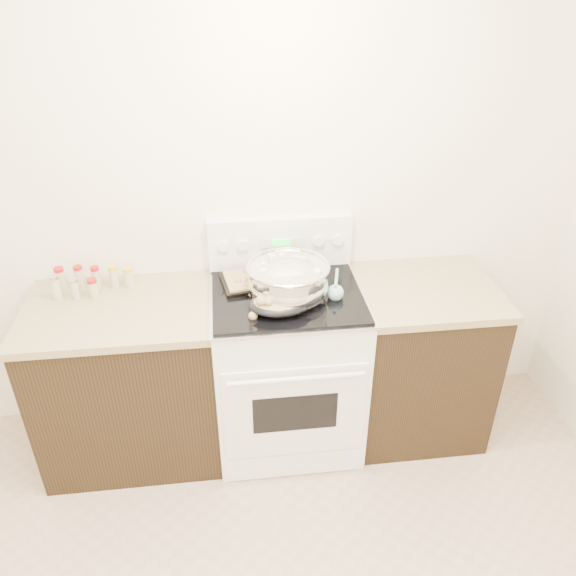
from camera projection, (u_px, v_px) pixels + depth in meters
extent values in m
cube|color=white|center=(210.00, 193.00, 2.86)|extent=(4.00, 0.05, 2.70)
cube|color=black|center=(132.00, 383.00, 2.98)|extent=(0.90, 0.64, 0.88)
cube|color=brown|center=(118.00, 310.00, 2.74)|extent=(0.93, 0.67, 0.04)
cube|color=black|center=(416.00, 360.00, 3.14)|extent=(0.70, 0.64, 0.88)
cube|color=brown|center=(426.00, 290.00, 2.91)|extent=(0.73, 0.67, 0.04)
cube|color=white|center=(287.00, 369.00, 3.05)|extent=(0.76, 0.66, 0.92)
cube|color=white|center=(295.00, 412.00, 2.76)|extent=(0.70, 0.01, 0.55)
cube|color=black|center=(295.00, 413.00, 2.75)|extent=(0.42, 0.01, 0.22)
cylinder|color=white|center=(296.00, 379.00, 2.60)|extent=(0.65, 0.02, 0.02)
cube|color=white|center=(295.00, 465.00, 2.95)|extent=(0.70, 0.01, 0.14)
cube|color=silver|center=(287.00, 296.00, 2.81)|extent=(0.78, 0.68, 0.01)
cube|color=black|center=(287.00, 294.00, 2.80)|extent=(0.74, 0.64, 0.01)
cube|color=white|center=(280.00, 242.00, 2.98)|extent=(0.76, 0.07, 0.28)
cylinder|color=white|center=(224.00, 246.00, 2.90)|extent=(0.06, 0.02, 0.06)
cylinder|color=white|center=(243.00, 245.00, 2.91)|extent=(0.06, 0.02, 0.06)
cylinder|color=white|center=(319.00, 241.00, 2.95)|extent=(0.06, 0.02, 0.06)
cylinder|color=white|center=(337.00, 240.00, 2.96)|extent=(0.06, 0.02, 0.06)
cube|color=#19E533|center=(281.00, 243.00, 2.94)|extent=(0.09, 0.00, 0.04)
cube|color=silver|center=(266.00, 244.00, 2.93)|extent=(0.05, 0.00, 0.05)
cube|color=silver|center=(296.00, 242.00, 2.94)|extent=(0.05, 0.00, 0.05)
ellipsoid|color=silver|center=(288.00, 284.00, 2.72)|extent=(0.42, 0.42, 0.24)
cylinder|color=silver|center=(288.00, 296.00, 2.76)|extent=(0.22, 0.22, 0.01)
torus|color=silver|center=(288.00, 267.00, 2.67)|extent=(0.40, 0.40, 0.02)
cylinder|color=silver|center=(288.00, 279.00, 2.71)|extent=(0.38, 0.38, 0.13)
cylinder|color=brown|center=(288.00, 269.00, 2.68)|extent=(0.35, 0.35, 0.00)
cube|color=#F6E3B5|center=(297.00, 260.00, 2.74)|extent=(0.04, 0.04, 0.03)
cube|color=#F6E3B5|center=(302.00, 260.00, 2.74)|extent=(0.03, 0.03, 0.02)
cube|color=#F6E3B5|center=(270.00, 267.00, 2.68)|extent=(0.04, 0.04, 0.03)
cube|color=#F6E3B5|center=(264.00, 265.00, 2.70)|extent=(0.04, 0.04, 0.02)
cube|color=#F6E3B5|center=(282.00, 257.00, 2.77)|extent=(0.04, 0.04, 0.03)
cube|color=#F6E3B5|center=(298.00, 272.00, 2.63)|extent=(0.05, 0.05, 0.03)
cube|color=#F6E3B5|center=(273.00, 267.00, 2.68)|extent=(0.05, 0.05, 0.03)
cube|color=#F6E3B5|center=(282.00, 253.00, 2.80)|extent=(0.03, 0.03, 0.02)
cube|color=#F6E3B5|center=(317.00, 273.00, 2.63)|extent=(0.05, 0.05, 0.03)
cube|color=#F6E3B5|center=(290.00, 275.00, 2.61)|extent=(0.04, 0.04, 0.03)
cube|color=#F6E3B5|center=(290.00, 273.00, 2.63)|extent=(0.04, 0.04, 0.03)
cube|color=#F6E3B5|center=(292.00, 274.00, 2.62)|extent=(0.03, 0.03, 0.02)
cube|color=#F6E3B5|center=(272.00, 257.00, 2.77)|extent=(0.04, 0.04, 0.03)
cube|color=#F6E3B5|center=(263.00, 272.00, 2.64)|extent=(0.03, 0.03, 0.02)
ellipsoid|color=black|center=(283.00, 302.00, 2.65)|extent=(0.36, 0.28, 0.08)
ellipsoid|color=tan|center=(283.00, 300.00, 2.64)|extent=(0.32, 0.26, 0.06)
sphere|color=tan|center=(268.00, 302.00, 2.56)|extent=(0.04, 0.04, 0.04)
sphere|color=tan|center=(263.00, 295.00, 2.61)|extent=(0.05, 0.05, 0.05)
sphere|color=tan|center=(300.00, 293.00, 2.62)|extent=(0.05, 0.05, 0.05)
sphere|color=tan|center=(269.00, 294.00, 2.63)|extent=(0.05, 0.05, 0.05)
sphere|color=tan|center=(291.00, 288.00, 2.68)|extent=(0.04, 0.04, 0.04)
sphere|color=tan|center=(261.00, 301.00, 2.57)|extent=(0.05, 0.05, 0.05)
sphere|color=tan|center=(271.00, 291.00, 2.64)|extent=(0.05, 0.05, 0.05)
sphere|color=tan|center=(276.00, 292.00, 2.63)|extent=(0.04, 0.04, 0.04)
cube|color=black|center=(257.00, 280.00, 2.88)|extent=(0.39, 0.30, 0.02)
cube|color=tan|center=(257.00, 278.00, 2.88)|extent=(0.35, 0.26, 0.02)
sphere|color=tan|center=(271.00, 276.00, 2.88)|extent=(0.03, 0.03, 0.03)
sphere|color=tan|center=(261.00, 270.00, 2.93)|extent=(0.03, 0.03, 0.03)
sphere|color=tan|center=(248.00, 284.00, 2.80)|extent=(0.03, 0.03, 0.03)
sphere|color=tan|center=(270.00, 272.00, 2.92)|extent=(0.03, 0.03, 0.03)
sphere|color=tan|center=(238.00, 281.00, 2.83)|extent=(0.04, 0.04, 0.04)
sphere|color=tan|center=(261.00, 277.00, 2.86)|extent=(0.03, 0.03, 0.03)
sphere|color=tan|center=(247.00, 271.00, 2.92)|extent=(0.04, 0.04, 0.04)
sphere|color=tan|center=(271.00, 283.00, 2.81)|extent=(0.04, 0.04, 0.04)
sphere|color=tan|center=(248.00, 280.00, 2.84)|extent=(0.03, 0.03, 0.03)
sphere|color=tan|center=(255.00, 269.00, 2.94)|extent=(0.04, 0.04, 0.04)
cylinder|color=#AA894D|center=(262.00, 305.00, 2.69)|extent=(0.12, 0.22, 0.01)
sphere|color=#AA894D|center=(253.00, 316.00, 2.60)|extent=(0.04, 0.04, 0.04)
sphere|color=#84BEC6|center=(335.00, 293.00, 2.74)|extent=(0.08, 0.08, 0.08)
cylinder|color=#84BEC6|center=(336.00, 277.00, 2.82)|extent=(0.08, 0.26, 0.07)
cylinder|color=#BFB28C|center=(61.00, 280.00, 2.85)|extent=(0.05, 0.05, 0.10)
cylinder|color=#B21414|center=(58.00, 270.00, 2.82)|extent=(0.05, 0.05, 0.02)
cylinder|color=#BFB28C|center=(80.00, 279.00, 2.85)|extent=(0.04, 0.04, 0.11)
cylinder|color=#B21414|center=(77.00, 268.00, 2.82)|extent=(0.04, 0.04, 0.02)
cylinder|color=#BFB28C|center=(97.00, 279.00, 2.86)|extent=(0.04, 0.04, 0.11)
cylinder|color=#B21414|center=(94.00, 269.00, 2.82)|extent=(0.04, 0.04, 0.02)
cylinder|color=#BFB28C|center=(114.00, 278.00, 2.87)|extent=(0.05, 0.05, 0.10)
cylinder|color=gold|center=(112.00, 268.00, 2.84)|extent=(0.05, 0.05, 0.02)
cylinder|color=#BFB28C|center=(129.00, 279.00, 2.88)|extent=(0.05, 0.05, 0.09)
cylinder|color=gold|center=(127.00, 269.00, 2.85)|extent=(0.05, 0.05, 0.02)
cylinder|color=#BFB28C|center=(56.00, 289.00, 2.76)|extent=(0.04, 0.04, 0.11)
cylinder|color=#B2B2B7|center=(53.00, 277.00, 2.73)|extent=(0.05, 0.05, 0.02)
cylinder|color=#BFB28C|center=(75.00, 290.00, 2.77)|extent=(0.04, 0.04, 0.09)
cylinder|color=#B2B2B7|center=(73.00, 280.00, 2.75)|extent=(0.04, 0.04, 0.02)
cylinder|color=#BFB28C|center=(94.00, 290.00, 2.78)|extent=(0.05, 0.05, 0.09)
cylinder|color=#B21414|center=(92.00, 281.00, 2.76)|extent=(0.05, 0.05, 0.02)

